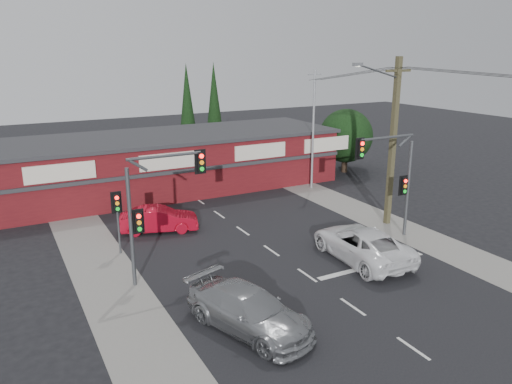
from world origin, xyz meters
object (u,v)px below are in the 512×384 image
red_sedan (159,219)px  utility_pole (392,137)px  silver_suv (249,310)px  white_suv (362,244)px  shop_building (166,162)px

red_sedan → utility_pole: (12.73, -5.27, 4.65)m
silver_suv → white_suv: bearing=3.3°
silver_suv → shop_building: size_ratio=0.20×
white_suv → shop_building: (-4.51, 17.56, 1.29)m
white_suv → utility_pole: size_ratio=0.61×
red_sedan → utility_pole: utility_pole is taller
red_sedan → shop_building: bearing=-3.2°
red_sedan → shop_building: (3.37, 8.73, 1.39)m
silver_suv → utility_pole: utility_pole is taller
white_suv → utility_pole: (4.85, 3.56, 4.55)m
white_suv → silver_suv: bearing=24.7°
white_suv → red_sedan: 11.83m
shop_building → utility_pole: 17.15m
silver_suv → red_sedan: (0.26, 12.03, -0.07)m
white_suv → shop_building: size_ratio=0.22×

